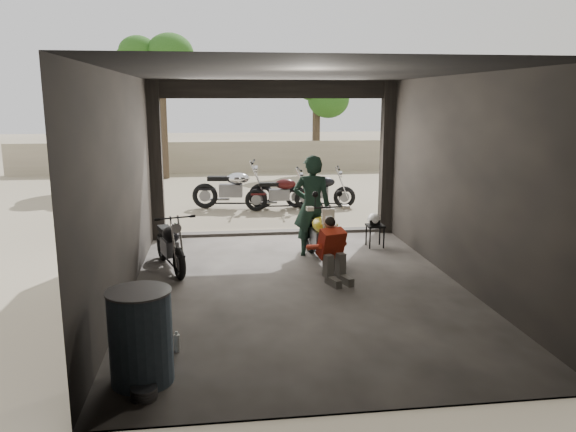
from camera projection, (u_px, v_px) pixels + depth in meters
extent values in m
plane|color=#7A6D56|center=(298.00, 289.00, 8.55)|extent=(80.00, 80.00, 0.00)
cube|color=#2D2B28|center=(298.00, 288.00, 8.55)|extent=(5.00, 7.00, 0.02)
plane|color=black|center=(299.00, 73.00, 7.89)|extent=(7.00, 7.00, 0.00)
cube|color=black|center=(359.00, 246.00, 4.83)|extent=(5.00, 0.02, 3.20)
cube|color=black|center=(124.00, 188.00, 7.91)|extent=(0.02, 7.00, 3.20)
cube|color=black|center=(461.00, 182.00, 8.54)|extent=(0.02, 7.00, 3.20)
cube|color=black|center=(156.00, 162.00, 11.20)|extent=(0.24, 0.24, 3.20)
cube|color=black|center=(387.00, 159.00, 11.81)|extent=(0.24, 0.24, 3.20)
cube|color=black|center=(274.00, 89.00, 11.25)|extent=(5.00, 0.16, 0.36)
cube|color=#2D2B28|center=(274.00, 233.00, 11.94)|extent=(5.00, 0.25, 0.08)
cube|color=gray|center=(246.00, 156.00, 22.01)|extent=(18.00, 0.30, 1.20)
cylinder|color=#382B1E|center=(163.00, 128.00, 19.93)|extent=(0.30, 0.30, 3.58)
ellipsoid|color=#1E4C14|center=(160.00, 63.00, 19.47)|extent=(2.20, 2.20, 3.14)
cylinder|color=#382B1E|center=(316.00, 130.00, 22.16)|extent=(0.30, 0.30, 3.20)
ellipsoid|color=#1E4C14|center=(317.00, 78.00, 21.75)|extent=(2.20, 2.20, 2.80)
imported|color=black|center=(312.00, 206.00, 10.13)|extent=(0.74, 0.55, 1.86)
cube|color=black|center=(375.00, 226.00, 10.81)|extent=(0.33, 0.33, 0.04)
cylinder|color=black|center=(370.00, 239.00, 10.70)|extent=(0.03, 0.03, 0.44)
cylinder|color=black|center=(384.00, 238.00, 10.74)|extent=(0.03, 0.03, 0.44)
cylinder|color=black|center=(366.00, 235.00, 10.97)|extent=(0.03, 0.03, 0.44)
cylinder|color=black|center=(380.00, 235.00, 11.00)|extent=(0.03, 0.03, 0.44)
ellipsoid|color=white|center=(374.00, 219.00, 10.76)|extent=(0.27, 0.28, 0.23)
cylinder|color=#3A4E61|center=(141.00, 338.00, 5.63)|extent=(0.80, 0.80, 0.98)
cylinder|color=black|center=(428.00, 171.00, 12.94)|extent=(0.08, 0.08, 2.38)
cylinder|color=beige|center=(430.00, 129.00, 12.72)|extent=(0.87, 0.03, 0.87)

